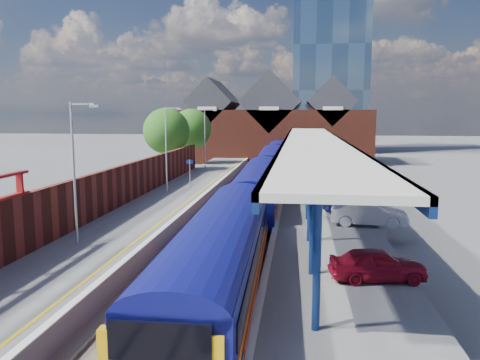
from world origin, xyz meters
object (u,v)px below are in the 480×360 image
object	(u,v)px
train	(266,173)
lamp_post_c	(168,144)
lamp_post_b	(76,164)
parked_car_silver	(369,213)
parked_car_blue	(351,203)
parked_car_dark	(329,196)
platform_sign	(190,169)
lamp_post_d	(206,135)
parked_car_red	(377,264)

from	to	relation	value
train	lamp_post_c	xyz separation A→B (m)	(-7.86, -4.56, 2.87)
lamp_post_b	parked_car_silver	world-z (taller)	lamp_post_b
parked_car_silver	parked_car_blue	bearing A→B (deg)	14.05
parked_car_blue	lamp_post_c	bearing A→B (deg)	53.37
parked_car_silver	parked_car_blue	size ratio (longest dim) A/B	1.10
lamp_post_c	parked_car_dark	xyz separation A→B (m)	(12.95, -3.86, -3.39)
platform_sign	parked_car_silver	size ratio (longest dim) A/B	0.58
lamp_post_d	parked_car_blue	distance (m)	26.63
parked_car_red	parked_car_silver	size ratio (longest dim) A/B	0.86
train	parked_car_silver	size ratio (longest dim) A/B	15.19
platform_sign	parked_car_dark	world-z (taller)	platform_sign
parked_car_blue	parked_car_dark	bearing A→B (deg)	15.72
lamp_post_b	lamp_post_d	bearing A→B (deg)	90.00
train	platform_sign	xyz separation A→B (m)	(-6.49, -2.56, 0.57)
train	parked_car_silver	world-z (taller)	train
train	platform_sign	distance (m)	7.00
lamp_post_d	platform_sign	distance (m)	14.25
train	platform_sign	size ratio (longest dim) A/B	26.38
platform_sign	train	bearing A→B (deg)	21.50
train	lamp_post_d	size ratio (longest dim) A/B	9.42
lamp_post_c	parked_car_red	xyz separation A→B (m)	(13.88, -19.40, -3.36)
parked_car_dark	parked_car_red	bearing A→B (deg)	166.88
train	parked_car_dark	distance (m)	9.85
lamp_post_c	parked_car_dark	distance (m)	13.93
parked_car_dark	lamp_post_b	bearing A→B (deg)	116.60
train	parked_car_red	bearing A→B (deg)	-75.88
lamp_post_d	parked_car_silver	distance (m)	30.33
lamp_post_b	lamp_post_c	size ratio (longest dim) A/B	1.00
parked_car_silver	parked_car_dark	bearing A→B (deg)	22.07
train	parked_car_silver	distance (m)	16.37
lamp_post_d	parked_car_dark	size ratio (longest dim) A/B	1.68
platform_sign	lamp_post_b	bearing A→B (deg)	-94.33
parked_car_silver	train	bearing A→B (deg)	30.75
parked_car_blue	lamp_post_d	bearing A→B (deg)	19.64
parked_car_red	lamp_post_d	bearing A→B (deg)	14.14
lamp_post_d	parked_car_dark	bearing A→B (deg)	-56.88
lamp_post_b	parked_car_dark	world-z (taller)	lamp_post_b
train	lamp_post_c	size ratio (longest dim) A/B	9.42
lamp_post_b	parked_car_blue	xyz separation A→B (m)	(14.25, 9.78, -3.44)
lamp_post_c	parked_car_red	world-z (taller)	lamp_post_c
lamp_post_d	lamp_post_c	bearing A→B (deg)	-90.00
lamp_post_b	platform_sign	bearing A→B (deg)	85.67
lamp_post_b	platform_sign	xyz separation A→B (m)	(1.36, 18.00, -2.30)
platform_sign	parked_car_silver	xyz separation A→B (m)	(13.50, -12.23, -0.97)
lamp_post_d	parked_car_red	world-z (taller)	lamp_post_d
lamp_post_b	parked_car_dark	size ratio (longest dim) A/B	1.68
platform_sign	parked_car_silver	distance (m)	18.24
parked_car_red	parked_car_blue	bearing A→B (deg)	-8.87
lamp_post_c	parked_car_silver	xyz separation A→B (m)	(14.86, -10.23, -3.28)
platform_sign	parked_car_red	world-z (taller)	platform_sign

